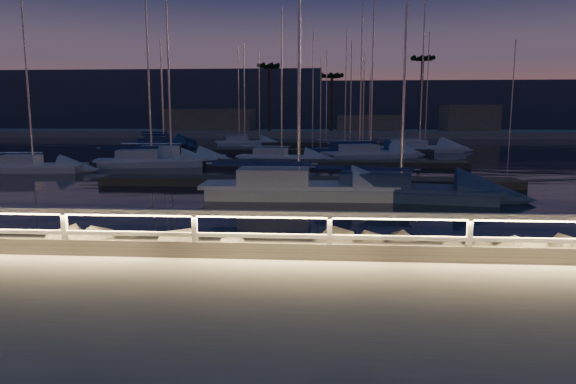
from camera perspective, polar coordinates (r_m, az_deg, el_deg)
name	(u,v)px	position (r m, az deg, el deg)	size (l,w,h in m)	color
ground	(284,258)	(11.47, -0.44, -7.34)	(400.00, 400.00, 0.00)	#B0AA9F
harbor_water	(313,164)	(42.42, 2.84, 3.11)	(400.00, 440.00, 0.60)	black
guard_rail	(281,224)	(11.29, -0.80, -3.55)	(44.11, 0.12, 1.06)	white
riprap	(293,251)	(12.51, 0.56, -6.56)	(40.09, 2.41, 1.34)	slate
floating_docks	(314,156)	(43.65, 2.88, 4.02)	(22.00, 36.00, 0.40)	#504842
far_shore	(318,131)	(85.09, 3.37, 6.77)	(160.00, 14.00, 5.20)	#B0AA9F
palm_left	(269,69)	(83.75, -2.13, 13.49)	(3.00, 3.00, 11.20)	#4D3D24
palm_center	(332,78)	(84.18, 4.90, 12.51)	(3.00, 3.00, 9.70)	#4D3D24
palm_right	(423,62)	(84.72, 14.72, 13.77)	(3.00, 3.00, 12.20)	#4D3D24
distant_hills	(242,108)	(146.50, -5.08, 9.30)	(230.00, 37.50, 18.00)	#384157
sailboat_a	(31,166)	(37.23, -26.68, 2.62)	(6.67, 2.59, 11.15)	silver
sailboat_b	(293,187)	(23.26, 0.60, 0.58)	(8.83, 2.85, 14.91)	silver
sailboat_d	(395,189)	(23.49, 11.83, 0.35)	(8.91, 4.03, 14.56)	navy
sailboat_e	(169,157)	(39.97, -13.13, 3.76)	(8.03, 2.59, 13.63)	silver
sailboat_f	(149,160)	(38.13, -15.21, 3.40)	(8.02, 3.97, 13.17)	silver
sailboat_g	(368,153)	(44.22, 8.88, 4.29)	(8.50, 5.09, 13.98)	silver
sailboat_i	(162,143)	(59.92, -13.78, 5.28)	(7.19, 4.48, 11.99)	navy
sailboat_j	(279,157)	(40.13, -0.97, 3.91)	(7.12, 2.87, 11.80)	silver
sailboat_k	(417,148)	(51.93, 14.15, 4.79)	(8.96, 4.31, 14.67)	silver
sailboat_l	(357,150)	(47.61, 7.67, 4.62)	(8.99, 4.56, 14.65)	navy
sailboat_m	(163,139)	(69.35, -13.73, 5.71)	(6.96, 2.36, 11.77)	navy
sailboat_n	(243,142)	(61.48, -4.99, 5.56)	(7.33, 3.48, 12.06)	silver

